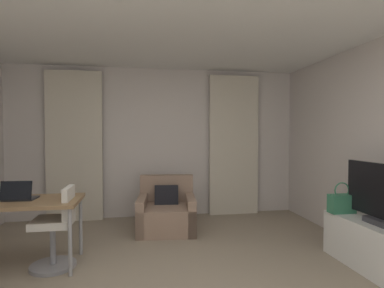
{
  "coord_description": "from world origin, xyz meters",
  "views": [
    {
      "loc": [
        -0.3,
        -2.5,
        1.46
      ],
      "look_at": [
        0.36,
        1.44,
        1.33
      ],
      "focal_mm": 29.04,
      "sensor_mm": 36.0,
      "label": 1
    }
  ],
  "objects_px": {
    "desk": "(8,206)",
    "handbag_primary": "(342,203)",
    "armchair": "(166,213)",
    "tv_console": "(380,248)",
    "tv_flatscreen": "(383,196)",
    "laptop": "(19,196)",
    "desk_chair": "(57,232)"
  },
  "relations": [
    {
      "from": "laptop",
      "to": "desk_chair",
      "type": "bearing_deg",
      "value": -9.43
    },
    {
      "from": "armchair",
      "to": "tv_console",
      "type": "distance_m",
      "value": 2.77
    },
    {
      "from": "tv_console",
      "to": "tv_flatscreen",
      "type": "xyz_separation_m",
      "value": [
        0.0,
        -0.03,
        0.56
      ]
    },
    {
      "from": "desk",
      "to": "desk_chair",
      "type": "distance_m",
      "value": 0.58
    },
    {
      "from": "desk",
      "to": "tv_console",
      "type": "distance_m",
      "value": 3.97
    },
    {
      "from": "tv_console",
      "to": "desk_chair",
      "type": "bearing_deg",
      "value": 168.35
    },
    {
      "from": "armchair",
      "to": "tv_flatscreen",
      "type": "height_order",
      "value": "tv_flatscreen"
    },
    {
      "from": "desk_chair",
      "to": "laptop",
      "type": "xyz_separation_m",
      "value": [
        -0.39,
        0.07,
        0.39
      ]
    },
    {
      "from": "desk",
      "to": "laptop",
      "type": "distance_m",
      "value": 0.15
    },
    {
      "from": "laptop",
      "to": "handbag_primary",
      "type": "xyz_separation_m",
      "value": [
        3.67,
        -0.27,
        -0.15
      ]
    },
    {
      "from": "tv_flatscreen",
      "to": "handbag_primary",
      "type": "height_order",
      "value": "tv_flatscreen"
    },
    {
      "from": "tv_flatscreen",
      "to": "desk_chair",
      "type": "bearing_deg",
      "value": 167.8
    },
    {
      "from": "desk_chair",
      "to": "tv_console",
      "type": "relative_size",
      "value": 0.68
    },
    {
      "from": "tv_console",
      "to": "armchair",
      "type": "bearing_deg",
      "value": 138.92
    },
    {
      "from": "handbag_primary",
      "to": "desk_chair",
      "type": "bearing_deg",
      "value": 176.36
    },
    {
      "from": "desk_chair",
      "to": "handbag_primary",
      "type": "height_order",
      "value": "handbag_primary"
    },
    {
      "from": "handbag_primary",
      "to": "armchair",
      "type": "bearing_deg",
      "value": 146.15
    },
    {
      "from": "laptop",
      "to": "tv_flatscreen",
      "type": "height_order",
      "value": "tv_flatscreen"
    },
    {
      "from": "tv_console",
      "to": "handbag_primary",
      "type": "distance_m",
      "value": 0.63
    },
    {
      "from": "desk",
      "to": "desk_chair",
      "type": "xyz_separation_m",
      "value": [
        0.5,
        -0.05,
        -0.29
      ]
    },
    {
      "from": "armchair",
      "to": "desk",
      "type": "xyz_separation_m",
      "value": [
        -1.79,
        -1.07,
        0.42
      ]
    },
    {
      "from": "armchair",
      "to": "tv_console",
      "type": "height_order",
      "value": "armchair"
    },
    {
      "from": "armchair",
      "to": "tv_flatscreen",
      "type": "xyz_separation_m",
      "value": [
        2.09,
        -1.85,
        0.55
      ]
    },
    {
      "from": "laptop",
      "to": "tv_console",
      "type": "height_order",
      "value": "laptop"
    },
    {
      "from": "armchair",
      "to": "desk",
      "type": "relative_size",
      "value": 0.62
    },
    {
      "from": "desk",
      "to": "tv_console",
      "type": "height_order",
      "value": "desk"
    },
    {
      "from": "tv_console",
      "to": "handbag_primary",
      "type": "xyz_separation_m",
      "value": [
        -0.1,
        0.49,
        0.38
      ]
    },
    {
      "from": "desk_chair",
      "to": "desk",
      "type": "bearing_deg",
      "value": 174.5
    },
    {
      "from": "desk",
      "to": "tv_flatscreen",
      "type": "bearing_deg",
      "value": -11.35
    },
    {
      "from": "desk_chair",
      "to": "handbag_primary",
      "type": "distance_m",
      "value": 3.29
    },
    {
      "from": "armchair",
      "to": "desk_chair",
      "type": "bearing_deg",
      "value": -139.05
    },
    {
      "from": "desk",
      "to": "handbag_primary",
      "type": "relative_size",
      "value": 4.01
    }
  ]
}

